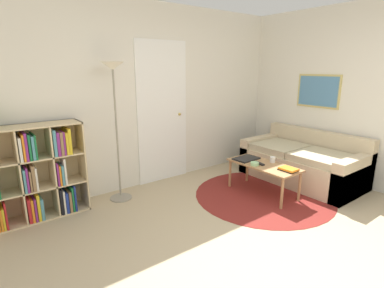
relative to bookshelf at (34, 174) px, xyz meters
name	(u,v)px	position (x,y,z in m)	size (l,w,h in m)	color
ground_plane	(295,268)	(1.59, -2.38, -0.53)	(14.00, 14.00, 0.00)	tan
wall_back	(147,97)	(1.60, 0.21, 0.75)	(7.76, 0.11, 2.60)	silver
wall_right	(322,94)	(4.00, -1.09, 0.77)	(0.08, 5.57, 2.60)	silver
rug	(263,195)	(2.59, -1.19, -0.53)	(1.86, 1.86, 0.01)	maroon
bookshelf	(34,174)	(0.00, 0.00, 0.00)	(1.06, 0.34, 1.10)	beige
floor_lamp	(114,91)	(0.98, -0.09, 0.90)	(0.29, 0.29, 1.78)	gray
couch	(304,163)	(3.55, -1.17, -0.26)	(0.93, 1.73, 0.75)	#CCB793
coffee_table	(263,168)	(2.63, -1.14, -0.15)	(0.45, 0.99, 0.43)	#AD7F51
laptop	(246,159)	(2.60, -0.83, -0.09)	(0.36, 0.26, 0.02)	black
bowl	(255,164)	(2.49, -1.09, -0.08)	(0.11, 0.11, 0.04)	#9ED193
book_stack_on_table	(288,169)	(2.66, -1.50, -0.09)	(0.16, 0.22, 0.04)	black
cup	(273,160)	(2.79, -1.16, -0.06)	(0.07, 0.07, 0.08)	white
remote	(259,163)	(2.58, -1.10, -0.09)	(0.08, 0.18, 0.02)	black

